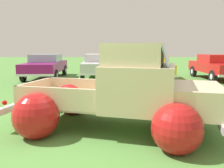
{
  "coord_description": "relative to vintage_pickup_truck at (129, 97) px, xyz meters",
  "views": [
    {
      "loc": [
        0.03,
        -5.2,
        1.84
      ],
      "look_at": [
        0.0,
        1.87,
        0.73
      ],
      "focal_mm": 37.56,
      "sensor_mm": 36.0,
      "label": 1
    }
  ],
  "objects": [
    {
      "name": "ground_plane",
      "position": [
        -0.38,
        0.1,
        -0.76
      ],
      "size": [
        80.0,
        80.0,
        0.0
      ],
      "primitive_type": "plane",
      "color": "#548C3D"
    },
    {
      "name": "show_car_1",
      "position": [
        -1.19,
        9.36,
        0.03
      ],
      "size": [
        2.05,
        4.59,
        1.43
      ],
      "rotation": [
        0.0,
        0.0,
        -1.54
      ],
      "color": "black",
      "rests_on": "ground"
    },
    {
      "name": "show_car_0",
      "position": [
        -4.33,
        8.96,
        0.03
      ],
      "size": [
        2.08,
        4.71,
        1.43
      ],
      "rotation": [
        0.0,
        0.0,
        -1.53
      ],
      "color": "black",
      "rests_on": "ground"
    },
    {
      "name": "lane_cone_0",
      "position": [
        2.64,
        1.91,
        -0.45
      ],
      "size": [
        0.36,
        0.36,
        0.63
      ],
      "color": "black",
      "rests_on": "ground"
    },
    {
      "name": "show_car_2",
      "position": [
        2.1,
        8.66,
        0.03
      ],
      "size": [
        2.06,
        4.76,
        1.43
      ],
      "rotation": [
        0.0,
        0.0,
        -1.63
      ],
      "color": "black",
      "rests_on": "ground"
    },
    {
      "name": "spectator_0",
      "position": [
        0.39,
        4.42,
        0.19
      ],
      "size": [
        0.43,
        0.53,
        1.67
      ],
      "rotation": [
        0.0,
        0.0,
        5.97
      ],
      "color": "#4C4742",
      "rests_on": "ground"
    },
    {
      "name": "vintage_pickup_truck",
      "position": [
        0.0,
        0.0,
        0.0
      ],
      "size": [
        4.95,
        3.62,
        1.96
      ],
      "rotation": [
        0.0,
        0.0,
        -0.26
      ],
      "color": "black",
      "rests_on": "ground"
    },
    {
      "name": "show_car_3",
      "position": [
        5.75,
        8.49,
        0.03
      ],
      "size": [
        2.04,
        4.32,
        1.43
      ],
      "rotation": [
        0.0,
        0.0,
        -1.53
      ],
      "color": "black",
      "rests_on": "ground"
    }
  ]
}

